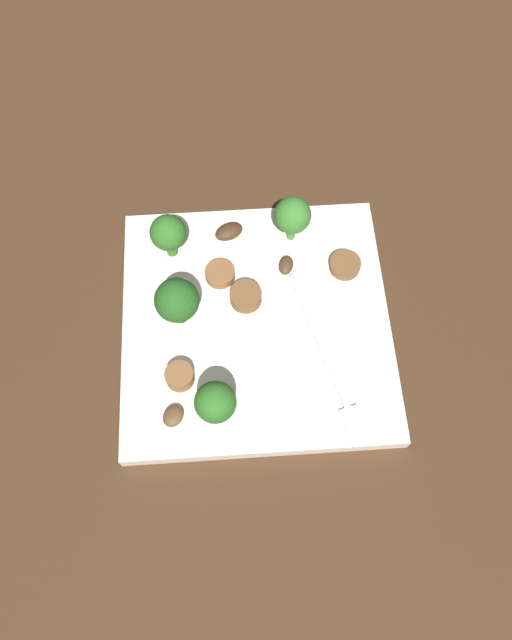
% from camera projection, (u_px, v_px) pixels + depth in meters
% --- Properties ---
extents(ground_plane, '(1.40, 1.40, 0.00)m').
position_uv_depth(ground_plane, '(256.00, 327.00, 0.61)').
color(ground_plane, '#422B19').
extents(plate, '(0.26, 0.26, 0.02)m').
position_uv_depth(plate, '(256.00, 323.00, 0.60)').
color(plate, white).
rests_on(plate, ground_plane).
extents(fork, '(0.18, 0.06, 0.00)m').
position_uv_depth(fork, '(330.00, 368.00, 0.57)').
color(fork, silver).
rests_on(fork, plate).
extents(broccoli_floret_0, '(0.04, 0.04, 0.06)m').
position_uv_depth(broccoli_floret_0, '(293.00, 216.00, 0.60)').
color(broccoli_floret_0, '#408630').
rests_on(broccoli_floret_0, plate).
extents(broccoli_floret_1, '(0.04, 0.04, 0.06)m').
position_uv_depth(broccoli_floret_1, '(177.00, 301.00, 0.56)').
color(broccoli_floret_1, '#296420').
rests_on(broccoli_floret_1, plate).
extents(broccoli_floret_2, '(0.04, 0.04, 0.05)m').
position_uv_depth(broccoli_floret_2, '(215.00, 403.00, 0.52)').
color(broccoli_floret_2, '#347525').
rests_on(broccoli_floret_2, plate).
extents(broccoli_floret_3, '(0.04, 0.04, 0.05)m').
position_uv_depth(broccoli_floret_3, '(168.00, 234.00, 0.59)').
color(broccoli_floret_3, '#347525').
rests_on(broccoli_floret_3, plate).
extents(sausage_slice_0, '(0.04, 0.04, 0.01)m').
position_uv_depth(sausage_slice_0, '(220.00, 274.00, 0.61)').
color(sausage_slice_0, brown).
rests_on(sausage_slice_0, plate).
extents(sausage_slice_1, '(0.04, 0.04, 0.02)m').
position_uv_depth(sausage_slice_1, '(180.00, 376.00, 0.56)').
color(sausage_slice_1, brown).
rests_on(sausage_slice_1, plate).
extents(sausage_slice_2, '(0.04, 0.04, 0.01)m').
position_uv_depth(sausage_slice_2, '(345.00, 265.00, 0.61)').
color(sausage_slice_2, brown).
rests_on(sausage_slice_2, plate).
extents(sausage_slice_3, '(0.04, 0.04, 0.01)m').
position_uv_depth(sausage_slice_3, '(246.00, 296.00, 0.59)').
color(sausage_slice_3, brown).
rests_on(sausage_slice_3, plate).
extents(mushroom_0, '(0.03, 0.03, 0.01)m').
position_uv_depth(mushroom_0, '(173.00, 416.00, 0.55)').
color(mushroom_0, brown).
rests_on(mushroom_0, plate).
extents(mushroom_1, '(0.03, 0.04, 0.01)m').
position_uv_depth(mushroom_1, '(229.00, 231.00, 0.63)').
color(mushroom_1, '#422B19').
rests_on(mushroom_1, plate).
extents(mushroom_2, '(0.02, 0.02, 0.01)m').
position_uv_depth(mushroom_2, '(286.00, 265.00, 0.61)').
color(mushroom_2, '#4C331E').
rests_on(mushroom_2, plate).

